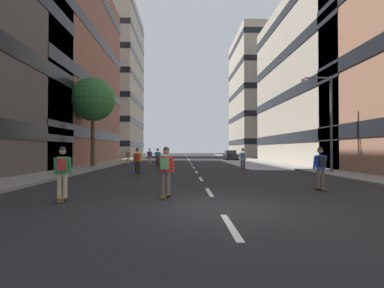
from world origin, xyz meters
The scene contains 19 objects.
ground_plane centered at (0.00, 29.30, 0.00)m, with size 175.78×175.78×0.00m, color black.
sidewalk_left centered at (-9.34, 32.96, 0.07)m, with size 2.85×80.56×0.14m, color gray.
sidewalk_right centered at (9.34, 32.96, 0.07)m, with size 2.85×80.56×0.14m, color gray.
lane_markings centered at (0.00, 30.50, 0.00)m, with size 0.16×67.20×0.01m.
building_left_mid centered at (-18.06, 24.61, 11.27)m, with size 14.71×23.92×22.36m.
building_left_far centered at (-18.06, 54.72, 16.18)m, with size 14.71×18.99×32.18m.
building_right_mid centered at (18.06, 24.61, 9.81)m, with size 14.71×23.50×19.44m.
building_right_far centered at (18.06, 54.72, 13.45)m, with size 14.71×17.90×26.72m.
parked_car_near centered at (6.71, 37.90, 0.70)m, with size 1.82×4.40×1.52m.
street_tree_near centered at (-9.34, 18.54, 6.27)m, with size 4.01×4.01×8.17m.
streetlamp_right centered at (8.69, 10.82, 4.14)m, with size 2.13×0.30×6.50m.
skater_0 centered at (-3.98, 10.44, 1.02)m, with size 0.54×0.91×1.78m.
skater_1 centered at (-7.01, 23.54, 1.02)m, with size 0.56×0.92×1.78m.
skater_2 centered at (-3.39, 19.16, 1.02)m, with size 0.54×0.91×1.78m.
skater_3 centered at (3.54, 13.30, 1.02)m, with size 0.55×0.92×1.78m.
skater_4 centered at (-1.63, 1.76, 1.02)m, with size 0.57×0.92×1.78m.
skater_5 centered at (4.65, 3.37, 1.02)m, with size 0.54×0.91×1.78m.
skater_6 centered at (-4.74, 24.18, 1.02)m, with size 0.56×0.92×1.78m.
skater_7 centered at (-4.98, 1.26, 1.02)m, with size 0.57×0.92×1.78m.
Camera 1 is at (-1.06, -8.28, 1.69)m, focal length 26.86 mm.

